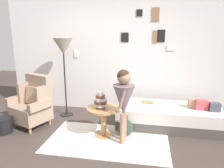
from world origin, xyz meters
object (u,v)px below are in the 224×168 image
object	(u,v)px
floor_lamp	(63,49)
person_child	(124,97)
magazine_basket	(4,125)
book_on_daybed	(148,102)
side_table	(104,116)
daybed	(168,116)
armchair	(33,103)
demijohn_near	(125,128)
vase_striped	(101,102)

from	to	relation	value
floor_lamp	person_child	bearing A→B (deg)	-35.48
magazine_basket	person_child	bearing A→B (deg)	0.60
book_on_daybed	floor_lamp	bearing A→B (deg)	177.82
floor_lamp	person_child	world-z (taller)	floor_lamp
side_table	floor_lamp	world-z (taller)	floor_lamp
daybed	person_child	bearing A→B (deg)	-135.22
side_table	book_on_daybed	world-z (taller)	side_table
armchair	demijohn_near	bearing A→B (deg)	-4.22
armchair	magazine_basket	bearing A→B (deg)	-131.27
daybed	floor_lamp	xyz separation A→B (m)	(-2.13, 0.21, 1.22)
armchair	side_table	distance (m)	1.44
armchair	person_child	bearing A→B (deg)	-12.31
person_child	book_on_daybed	size ratio (longest dim) A/B	5.50
daybed	vase_striped	bearing A→B (deg)	-151.34
daybed	side_table	world-z (taller)	side_table
side_table	floor_lamp	size ratio (longest dim) A/B	0.35
book_on_daybed	magazine_basket	xyz separation A→B (m)	(-2.51, -0.93, -0.28)
person_child	demijohn_near	xyz separation A→B (m)	(0.01, 0.26, -0.64)
side_table	demijohn_near	world-z (taller)	side_table
armchair	magazine_basket	size ratio (longest dim) A/B	3.46
magazine_basket	demijohn_near	bearing A→B (deg)	7.40
person_child	book_on_daybed	world-z (taller)	person_child
magazine_basket	floor_lamp	bearing A→B (deg)	51.81
daybed	person_child	distance (m)	1.23
armchair	vase_striped	bearing A→B (deg)	-10.85
daybed	book_on_daybed	distance (m)	0.47
book_on_daybed	demijohn_near	xyz separation A→B (m)	(-0.37, -0.65, -0.27)
armchair	vase_striped	world-z (taller)	armchair
person_child	magazine_basket	bearing A→B (deg)	-179.40
vase_striped	floor_lamp	distance (m)	1.50
demijohn_near	magazine_basket	bearing A→B (deg)	-172.60
vase_striped	book_on_daybed	world-z (taller)	vase_striped
vase_striped	magazine_basket	size ratio (longest dim) A/B	1.05
floor_lamp	person_child	distance (m)	1.79
daybed	magazine_basket	world-z (taller)	daybed
demijohn_near	magazine_basket	distance (m)	2.16
armchair	demijohn_near	size ratio (longest dim) A/B	2.65
side_table	book_on_daybed	size ratio (longest dim) A/B	2.62
magazine_basket	daybed	bearing A→B (deg)	15.07
armchair	magazine_basket	xyz separation A→B (m)	(-0.36, -0.41, -0.30)
armchair	daybed	bearing A→B (deg)	8.30
daybed	floor_lamp	world-z (taller)	floor_lamp
person_child	armchair	bearing A→B (deg)	167.69
side_table	floor_lamp	xyz separation A→B (m)	(-1.00, 0.79, 1.05)
vase_striped	person_child	world-z (taller)	person_child
armchair	book_on_daybed	bearing A→B (deg)	13.46
floor_lamp	magazine_basket	size ratio (longest dim) A/B	5.87
vase_striped	magazine_basket	xyz separation A→B (m)	(-1.74, -0.15, -0.50)
book_on_daybed	demijohn_near	size ratio (longest dim) A/B	0.60
book_on_daybed	daybed	bearing A→B (deg)	-20.09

